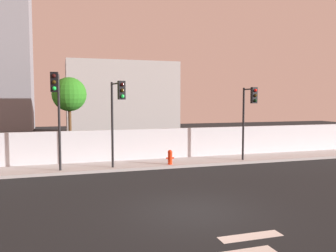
# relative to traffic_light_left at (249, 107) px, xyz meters

# --- Properties ---
(ground_plane) EXTENTS (80.00, 80.00, 0.00)m
(ground_plane) POSITION_rel_traffic_light_left_xyz_m (-6.14, -7.01, -3.25)
(ground_plane) COLOR black
(sidewalk) EXTENTS (36.00, 2.40, 0.15)m
(sidewalk) POSITION_rel_traffic_light_left_xyz_m (-6.14, 1.19, -3.17)
(sidewalk) COLOR #ADADAD
(sidewalk) RESTS_ON ground
(perimeter_wall) EXTENTS (36.00, 0.18, 1.80)m
(perimeter_wall) POSITION_rel_traffic_light_left_xyz_m (-6.14, 2.48, -2.20)
(perimeter_wall) COLOR silver
(perimeter_wall) RESTS_ON sidewalk
(traffic_light_left) EXTENTS (0.36, 1.20, 4.23)m
(traffic_light_left) POSITION_rel_traffic_light_left_xyz_m (0.00, 0.00, 0.00)
(traffic_light_left) COLOR black
(traffic_light_left) RESTS_ON sidewalk
(traffic_light_center) EXTENTS (0.53, 1.57, 4.44)m
(traffic_light_center) POSITION_rel_traffic_light_left_xyz_m (-7.57, -0.19, 0.16)
(traffic_light_center) COLOR black
(traffic_light_center) RESTS_ON sidewalk
(traffic_light_right) EXTENTS (0.39, 1.76, 4.78)m
(traffic_light_right) POSITION_rel_traffic_light_left_xyz_m (-10.44, -0.27, 0.40)
(traffic_light_right) COLOR black
(traffic_light_right) RESTS_ON sidewalk
(fire_hydrant) EXTENTS (0.44, 0.26, 0.80)m
(fire_hydrant) POSITION_rel_traffic_light_left_xyz_m (-4.61, 0.43, -2.67)
(fire_hydrant) COLOR red
(fire_hydrant) RESTS_ON sidewalk
(roadside_tree_midleft) EXTENTS (2.03, 2.03, 5.03)m
(roadside_tree_midleft) POSITION_rel_traffic_light_left_xyz_m (-9.76, 4.06, 0.73)
(roadside_tree_midleft) COLOR brown
(roadside_tree_midleft) RESTS_ON ground
(low_building_distant) EXTENTS (10.33, 6.00, 7.28)m
(low_building_distant) POSITION_rel_traffic_light_left_xyz_m (-4.61, 16.48, 0.39)
(low_building_distant) COLOR #ACACAC
(low_building_distant) RESTS_ON ground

